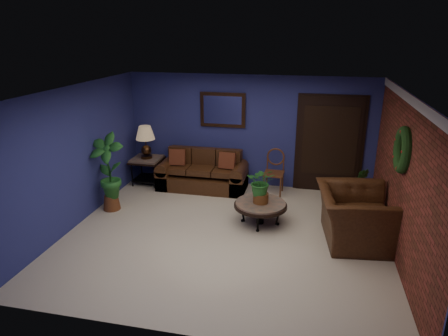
% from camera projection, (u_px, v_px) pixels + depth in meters
% --- Properties ---
extents(floor, '(5.50, 5.50, 0.00)m').
position_uv_depth(floor, '(226.00, 234.00, 7.01)').
color(floor, beige).
rests_on(floor, ground).
extents(wall_back, '(5.50, 0.04, 2.50)m').
position_uv_depth(wall_back, '(249.00, 132.00, 8.91)').
color(wall_back, navy).
rests_on(wall_back, ground).
extents(wall_left, '(0.04, 5.00, 2.50)m').
position_uv_depth(wall_left, '(76.00, 156.00, 7.15)').
color(wall_left, navy).
rests_on(wall_left, ground).
extents(wall_right_brick, '(0.04, 5.00, 2.50)m').
position_uv_depth(wall_right_brick, '(403.00, 180.00, 6.05)').
color(wall_right_brick, maroon).
rests_on(wall_right_brick, ground).
extents(ceiling, '(5.50, 5.00, 0.02)m').
position_uv_depth(ceiling, '(226.00, 91.00, 6.19)').
color(ceiling, silver).
rests_on(ceiling, wall_back).
extents(crown_molding, '(0.03, 5.00, 0.14)m').
position_uv_depth(crown_molding, '(413.00, 102.00, 5.67)').
color(crown_molding, white).
rests_on(crown_molding, wall_right_brick).
extents(wall_mirror, '(1.02, 0.06, 0.77)m').
position_uv_depth(wall_mirror, '(223.00, 110.00, 8.84)').
color(wall_mirror, '#3E2514').
rests_on(wall_mirror, wall_back).
extents(closet_door, '(1.44, 0.06, 2.18)m').
position_uv_depth(closet_door, '(329.00, 145.00, 8.59)').
color(closet_door, black).
rests_on(closet_door, wall_back).
extents(wreath, '(0.16, 0.72, 0.72)m').
position_uv_depth(wreath, '(403.00, 150.00, 5.96)').
color(wreath, black).
rests_on(wreath, wall_right_brick).
extents(sofa, '(1.96, 0.85, 0.88)m').
position_uv_depth(sofa, '(203.00, 175.00, 9.02)').
color(sofa, '#452713').
rests_on(sofa, ground).
extents(coffee_table, '(0.97, 0.97, 0.42)m').
position_uv_depth(coffee_table, '(260.00, 205.00, 7.30)').
color(coffee_table, '#4C4742').
rests_on(coffee_table, ground).
extents(end_table, '(0.68, 0.68, 0.62)m').
position_uv_depth(end_table, '(147.00, 164.00, 9.21)').
color(end_table, '#4C4742').
rests_on(end_table, ground).
extents(table_lamp, '(0.43, 0.43, 0.72)m').
position_uv_depth(table_lamp, '(145.00, 138.00, 9.01)').
color(table_lamp, '#3E2514').
rests_on(table_lamp, end_table).
extents(side_chair, '(0.44, 0.44, 0.98)m').
position_uv_depth(side_chair, '(275.00, 168.00, 8.66)').
color(side_chair, '#5C2F1A').
rests_on(side_chair, ground).
extents(armchair, '(1.34, 1.50, 0.89)m').
position_uv_depth(armchair, '(355.00, 216.00, 6.68)').
color(armchair, '#452713').
rests_on(armchair, ground).
extents(coffee_plant, '(0.52, 0.45, 0.68)m').
position_uv_depth(coffee_plant, '(261.00, 184.00, 7.16)').
color(coffee_plant, brown).
rests_on(coffee_plant, coffee_table).
extents(floor_plant, '(0.39, 0.33, 0.82)m').
position_uv_depth(floor_plant, '(358.00, 186.00, 8.04)').
color(floor_plant, brown).
rests_on(floor_plant, ground).
extents(tall_plant, '(0.73, 0.53, 1.55)m').
position_uv_depth(tall_plant, '(108.00, 169.00, 7.72)').
color(tall_plant, brown).
rests_on(tall_plant, ground).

